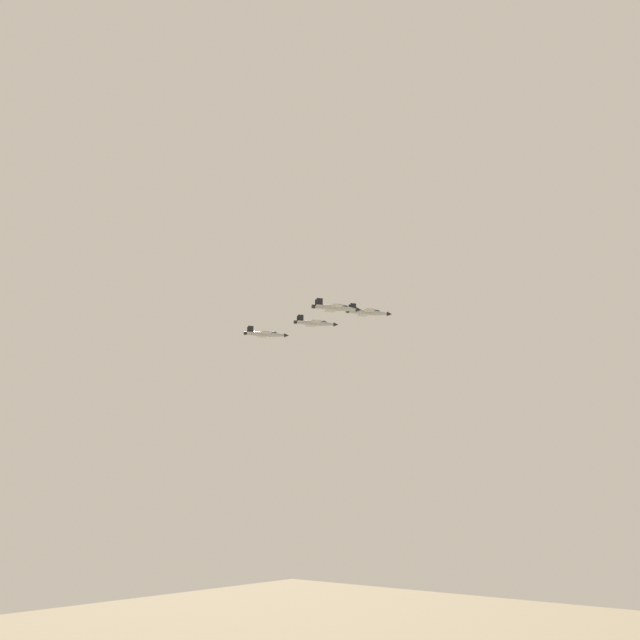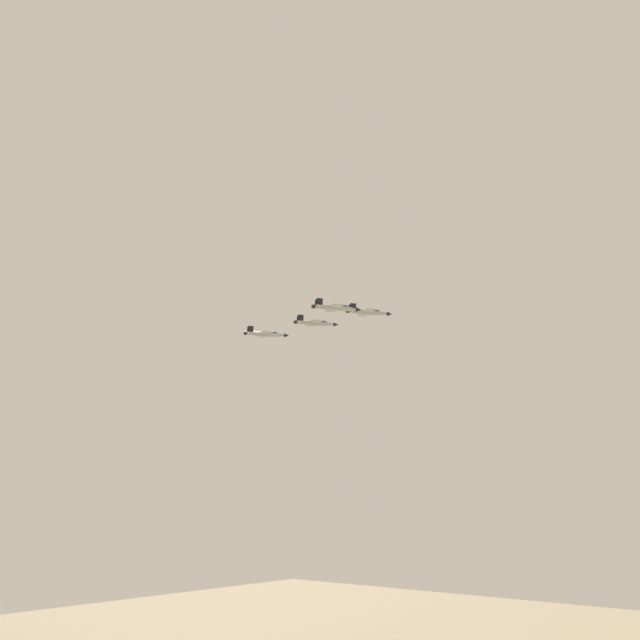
% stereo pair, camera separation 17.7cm
% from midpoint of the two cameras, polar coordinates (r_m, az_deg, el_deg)
% --- Properties ---
extents(jet_lead, '(9.97, 12.65, 3.02)m').
position_cam_midpoint_polar(jet_lead, '(214.29, 3.77, 0.60)').
color(jet_lead, '#9EA3A8').
extents(jet_left_wingman, '(9.83, 12.27, 2.94)m').
position_cam_midpoint_polar(jet_left_wingman, '(220.66, -0.39, -0.24)').
color(jet_left_wingman, '#9EA3A8').
extents(jet_right_wingman, '(9.87, 12.65, 3.01)m').
position_cam_midpoint_polar(jet_right_wingman, '(199.54, 1.22, 0.96)').
color(jet_right_wingman, '#9EA3A8').
extents(jet_left_outer, '(10.20, 12.53, 3.02)m').
position_cam_midpoint_polar(jet_left_outer, '(228.11, -4.30, -1.11)').
color(jet_left_outer, '#9EA3A8').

